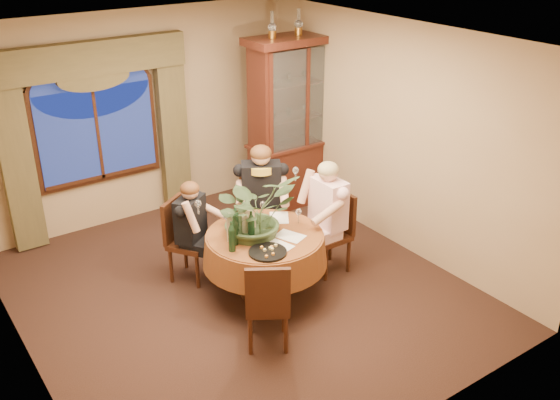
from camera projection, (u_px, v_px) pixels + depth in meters
floor at (240, 291)px, 7.03m from camera, size 5.00×5.00×0.00m
wall_back at (139, 117)px, 8.29m from camera, size 4.50×0.00×4.50m
wall_right at (394, 136)px, 7.60m from camera, size 0.00×5.00×5.00m
ceiling at (232, 40)px, 5.84m from camera, size 5.00×5.00×0.00m
window at (98, 134)px, 7.97m from camera, size 1.62×0.10×1.32m
arched_transom at (90, 74)px, 7.64m from camera, size 1.60×0.06×0.44m
drapery_left at (17, 161)px, 7.45m from camera, size 0.38×0.14×2.32m
drapery_right at (173, 129)px, 8.52m from camera, size 0.38×0.14×2.32m
swag_valance at (90, 59)px, 7.50m from camera, size 2.45×0.16×0.42m
dining_table at (265, 264)px, 6.84m from camera, size 1.69×1.69×0.75m
china_cabinet at (297, 122)px, 8.73m from camera, size 1.48×0.58×2.40m
oil_lamp_left at (272, 25)px, 7.93m from camera, size 0.11×0.11×0.34m
oil_lamp_center at (299, 22)px, 8.15m from camera, size 0.11×0.11×0.34m
oil_lamp_right at (324, 19)px, 8.37m from camera, size 0.11×0.11×0.34m
chair_right at (329, 234)px, 7.25m from camera, size 0.42×0.42×0.96m
chair_back_right at (258, 216)px, 7.68m from camera, size 0.57×0.57×0.96m
chair_back at (190, 241)px, 7.10m from camera, size 0.58×0.58×0.96m
chair_front_left at (267, 302)px, 6.00m from camera, size 0.58×0.58×0.96m
person_pink at (328, 218)px, 7.16m from camera, size 0.46×0.50×1.39m
person_back at (191, 232)px, 7.02m from camera, size 0.59×0.58×1.23m
person_scarf at (261, 202)px, 7.45m from camera, size 0.70×0.68×1.47m
stoneware_vase at (249, 220)px, 6.68m from camera, size 0.15×0.15×0.27m
centerpiece_plant at (254, 183)px, 6.46m from camera, size 0.89×0.99×0.77m
olive_bowl at (268, 233)px, 6.65m from camera, size 0.16×0.16×0.05m
cheese_platter at (268, 252)px, 6.30m from camera, size 0.39×0.39×0.02m
wine_bottle_0 at (245, 223)px, 6.55m from camera, size 0.07×0.07×0.33m
wine_bottle_1 at (230, 227)px, 6.47m from camera, size 0.07×0.07×0.33m
wine_bottle_2 at (235, 230)px, 6.41m from camera, size 0.07×0.07×0.33m
wine_bottle_3 at (235, 220)px, 6.61m from camera, size 0.07×0.07×0.33m
wine_bottle_4 at (251, 226)px, 6.50m from camera, size 0.07×0.07×0.33m
wine_bottle_5 at (232, 236)px, 6.28m from camera, size 0.07×0.07×0.33m
tasting_paper_0 at (290, 236)px, 6.63m from camera, size 0.31×0.36×0.00m
tasting_paper_1 at (279, 218)px, 7.02m from camera, size 0.34×0.37×0.00m
tasting_paper_2 at (278, 246)px, 6.44m from camera, size 0.28×0.35×0.00m
wine_glass_person_pink at (298, 216)px, 6.87m from camera, size 0.07×0.07×0.18m
wine_glass_person_back at (226, 220)px, 6.78m from camera, size 0.07×0.07×0.18m
wine_glass_person_scarf at (263, 208)px, 7.05m from camera, size 0.07×0.07×0.18m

